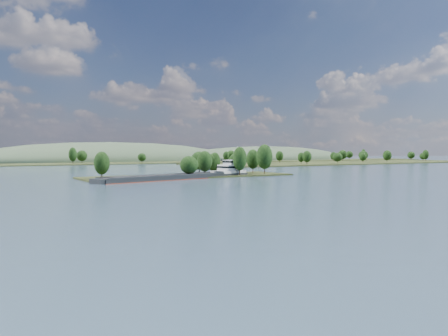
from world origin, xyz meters
TOP-DOWN VIEW (x-y plane):
  - ground at (0.00, 120.00)m, footprint 1800.00×1800.00m
  - tree_island at (8.25, 178.75)m, footprint 100.00×32.56m
  - right_bank at (232.09, 299.79)m, footprint 320.00×90.00m
  - back_shoreline at (7.74, 399.80)m, footprint 900.00×60.00m
  - hill_east at (260.00, 470.00)m, footprint 260.00×140.00m
  - hill_west at (60.00, 500.00)m, footprint 320.00×160.00m
  - cargo_barge at (-6.78, 168.00)m, footprint 78.23×27.22m

SIDE VIEW (x-z plane):
  - ground at x=0.00m, z-range 0.00..0.00m
  - hill_east at x=260.00m, z-range -18.00..18.00m
  - hill_west at x=60.00m, z-range -22.00..22.00m
  - back_shoreline at x=7.74m, z-range -7.10..8.46m
  - right_bank at x=232.09m, z-range -5.96..7.85m
  - cargo_barge at x=-6.78m, z-range -3.96..6.62m
  - tree_island at x=8.25m, z-range -3.66..12.27m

